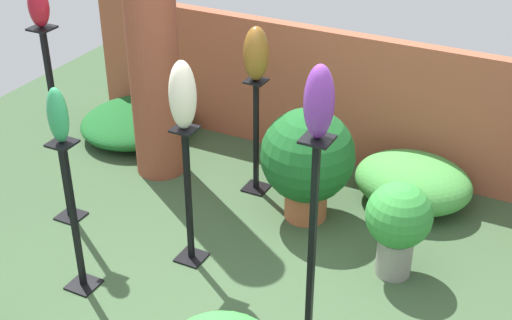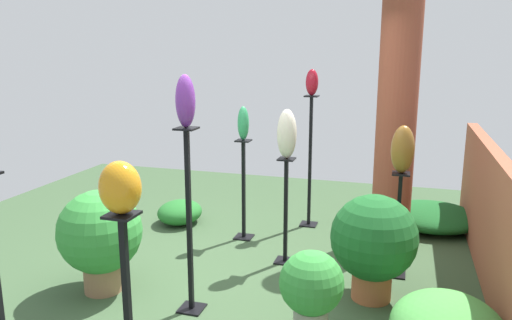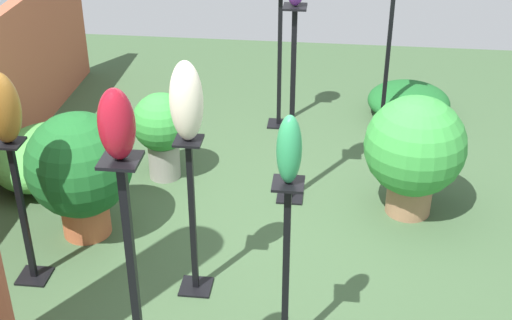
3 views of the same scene
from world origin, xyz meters
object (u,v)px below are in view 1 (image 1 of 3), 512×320
(art_vase_jade, at_px, (58,115))
(art_vase_ivory, at_px, (183,95))
(pedestal_jade, at_px, (75,224))
(potted_plant_near_pillar, at_px, (398,222))
(art_vase_bronze, at_px, (256,54))
(art_vase_ruby, at_px, (38,6))
(art_vase_violet, at_px, (319,102))
(brick_pillar, at_px, (150,18))
(pedestal_ivory, at_px, (189,202))
(pedestal_bronze, at_px, (256,142))
(pedestal_ruby, at_px, (59,136))
(pedestal_violet, at_px, (311,265))
(potted_plant_back_center, at_px, (308,159))

(art_vase_jade, height_order, art_vase_ivory, art_vase_ivory)
(pedestal_jade, distance_m, potted_plant_near_pillar, 2.19)
(potted_plant_near_pillar, bearing_deg, art_vase_bronze, 157.92)
(art_vase_ruby, relative_size, art_vase_jade, 0.82)
(art_vase_violet, bearing_deg, brick_pillar, 143.88)
(art_vase_violet, xyz_separation_m, art_vase_ruby, (-2.29, 0.54, 0.01))
(art_vase_violet, xyz_separation_m, art_vase_bronze, (-1.16, 1.60, -0.50))
(brick_pillar, height_order, art_vase_bronze, brick_pillar)
(potted_plant_near_pillar, bearing_deg, pedestal_ivory, -159.39)
(pedestal_bronze, bearing_deg, potted_plant_near_pillar, -22.08)
(brick_pillar, distance_m, art_vase_ivory, 1.35)
(brick_pillar, relative_size, art_vase_ruby, 9.22)
(pedestal_ivory, relative_size, potted_plant_near_pillar, 1.49)
(pedestal_bronze, xyz_separation_m, pedestal_ruby, (-1.13, -1.05, 0.28))
(brick_pillar, bearing_deg, pedestal_violet, -36.12)
(pedestal_ivory, bearing_deg, pedestal_violet, -24.41)
(pedestal_ruby, height_order, potted_plant_back_center, pedestal_ruby)
(art_vase_ruby, xyz_separation_m, potted_plant_back_center, (1.67, 0.87, -1.21))
(pedestal_ruby, relative_size, art_vase_violet, 3.92)
(pedestal_jade, xyz_separation_m, pedestal_ivory, (0.51, 0.61, -0.03))
(pedestal_ivory, relative_size, art_vase_ivory, 2.25)
(art_vase_bronze, height_order, art_vase_ruby, art_vase_ruby)
(pedestal_violet, height_order, potted_plant_near_pillar, pedestal_violet)
(pedestal_violet, relative_size, art_vase_ruby, 5.04)
(pedestal_bronze, height_order, art_vase_ruby, art_vase_ruby)
(art_vase_bronze, relative_size, art_vase_ivory, 0.92)
(art_vase_ruby, bearing_deg, potted_plant_near_pillar, 11.09)
(pedestal_jade, xyz_separation_m, potted_plant_back_center, (1.03, 1.50, 0.01))
(brick_pillar, distance_m, pedestal_bronze, 1.31)
(art_vase_ruby, relative_size, potted_plant_back_center, 0.33)
(pedestal_ivory, bearing_deg, pedestal_ruby, 178.91)
(pedestal_jade, relative_size, pedestal_ivory, 1.06)
(pedestal_jade, relative_size, art_vase_bronze, 2.59)
(pedestal_violet, bearing_deg, potted_plant_back_center, 113.91)
(art_vase_violet, relative_size, art_vase_bronze, 0.92)
(brick_pillar, bearing_deg, art_vase_jade, -75.58)
(potted_plant_back_center, bearing_deg, pedestal_violet, -66.09)
(pedestal_jade, height_order, art_vase_ruby, art_vase_ruby)
(pedestal_ruby, xyz_separation_m, art_vase_violet, (2.29, -0.54, 0.99))
(pedestal_ruby, xyz_separation_m, art_vase_jade, (0.64, -0.63, 0.59))
(brick_pillar, xyz_separation_m, potted_plant_back_center, (1.44, -0.10, -0.87))
(pedestal_bronze, relative_size, art_vase_violet, 2.48)
(art_vase_jade, distance_m, art_vase_ivory, 0.79)
(art_vase_jade, xyz_separation_m, potted_plant_back_center, (1.03, 1.50, -0.79))
(pedestal_ruby, bearing_deg, potted_plant_back_center, 27.44)
(potted_plant_back_center, bearing_deg, pedestal_jade, -124.63)
(pedestal_violet, xyz_separation_m, art_vase_jade, (-1.66, -0.09, 0.61))
(potted_plant_near_pillar, bearing_deg, brick_pillar, 168.28)
(brick_pillar, distance_m, pedestal_ruby, 1.19)
(pedestal_jade, bearing_deg, potted_plant_near_pillar, 30.87)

